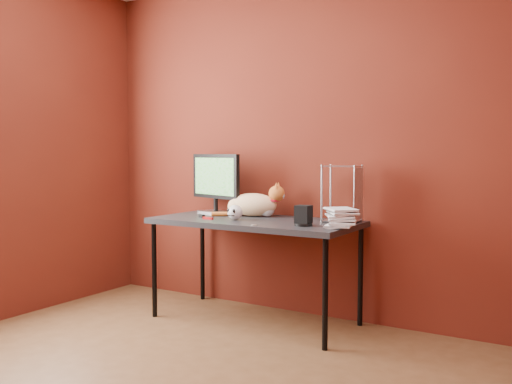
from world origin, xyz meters
The scene contains 11 objects.
room centered at (0.00, 0.00, 1.45)m, with size 3.52×3.52×2.61m.
desk centered at (-0.15, 1.37, 0.70)m, with size 1.50×0.70×0.75m.
monitor centered at (-0.62, 1.54, 1.01)m, with size 0.53×0.24×0.47m.
cat centered at (-0.26, 1.54, 0.84)m, with size 0.52×0.32×0.26m.
skull_mug centered at (-0.25, 1.26, 0.81)m, with size 0.11×0.11×0.11m.
speaker centered at (0.31, 1.23, 0.81)m, with size 0.12×0.12×0.14m.
book_stack centered at (0.48, 1.28, 1.44)m, with size 0.28×0.28×1.37m.
wire_rack centered at (0.45, 1.56, 0.95)m, with size 0.25×0.21×0.40m.
pocket_knife centered at (-0.44, 1.20, 0.76)m, with size 0.08×0.02×0.02m, color #A10C0D.
black_gadget centered at (-0.55, 1.26, 0.76)m, with size 0.05×0.03×0.02m, color black.
washer centered at (0.02, 1.08, 0.75)m, with size 0.04×0.04×0.00m, color #ABAAAF.
Camera 1 is at (2.00, -2.13, 1.24)m, focal length 40.00 mm.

